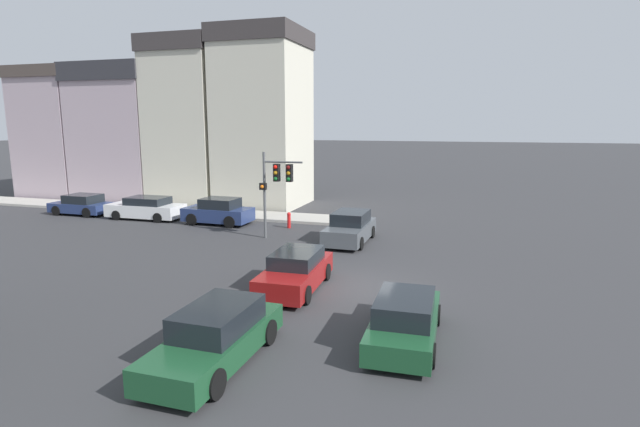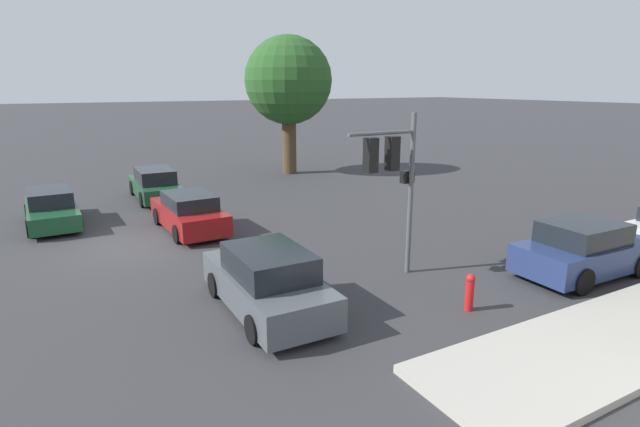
# 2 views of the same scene
# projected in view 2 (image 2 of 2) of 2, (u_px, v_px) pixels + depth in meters

# --- Properties ---
(ground_plane) EXTENTS (300.00, 300.00, 0.00)m
(ground_plane) POSITION_uv_depth(u_px,v_px,m) (132.00, 246.00, 16.72)
(ground_plane) COLOR #333335
(street_tree) EXTENTS (5.11, 5.11, 8.05)m
(street_tree) POSITION_uv_depth(u_px,v_px,m) (288.00, 81.00, 29.09)
(street_tree) COLOR #4C3823
(street_tree) RESTS_ON ground_plane
(traffic_signal) EXTENTS (0.58, 2.26, 4.53)m
(traffic_signal) POSITION_uv_depth(u_px,v_px,m) (391.00, 166.00, 13.33)
(traffic_signal) COLOR #515456
(traffic_signal) RESTS_ON ground_plane
(crossing_car_0) EXTENTS (4.46, 1.95, 1.41)m
(crossing_car_0) POSITION_uv_depth(u_px,v_px,m) (189.00, 213.00, 18.36)
(crossing_car_0) COLOR maroon
(crossing_car_0) RESTS_ON ground_plane
(crossing_car_1) EXTENTS (4.40, 1.97, 1.57)m
(crossing_car_1) POSITION_uv_depth(u_px,v_px,m) (267.00, 282.00, 11.78)
(crossing_car_1) COLOR #4C5156
(crossing_car_1) RESTS_ON ground_plane
(crossing_car_2) EXTENTS (4.72, 1.92, 1.46)m
(crossing_car_2) POSITION_uv_depth(u_px,v_px,m) (155.00, 185.00, 23.39)
(crossing_car_2) COLOR #194728
(crossing_car_2) RESTS_ON ground_plane
(crossing_car_3) EXTENTS (4.46, 1.89, 1.36)m
(crossing_car_3) POSITION_uv_depth(u_px,v_px,m) (52.00, 208.00, 19.10)
(crossing_car_3) COLOR #194728
(crossing_car_3) RESTS_ON ground_plane
(parked_car_0) EXTENTS (2.04, 4.09, 1.56)m
(parked_car_0) POSITION_uv_depth(u_px,v_px,m) (584.00, 250.00, 13.99)
(parked_car_0) COLOR navy
(parked_car_0) RESTS_ON ground_plane
(fire_hydrant) EXTENTS (0.22, 0.22, 0.92)m
(fire_hydrant) POSITION_uv_depth(u_px,v_px,m) (470.00, 291.00, 11.84)
(fire_hydrant) COLOR red
(fire_hydrant) RESTS_ON ground_plane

